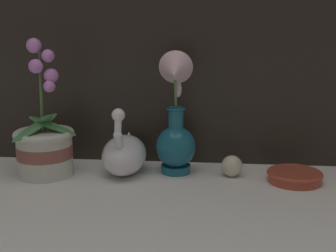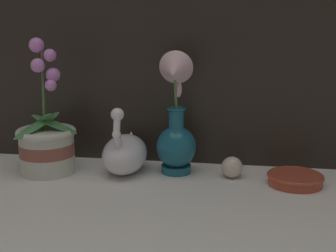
{
  "view_description": "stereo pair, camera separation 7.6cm",
  "coord_description": "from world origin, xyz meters",
  "px_view_note": "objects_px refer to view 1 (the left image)",
  "views": [
    {
      "loc": [
        0.1,
        -1.08,
        0.42
      ],
      "look_at": [
        -0.01,
        0.12,
        0.14
      ],
      "focal_mm": 50.0,
      "sensor_mm": 36.0,
      "label": 1
    },
    {
      "loc": [
        0.18,
        -1.07,
        0.42
      ],
      "look_at": [
        -0.01,
        0.12,
        0.14
      ],
      "focal_mm": 50.0,
      "sensor_mm": 36.0,
      "label": 2
    }
  ],
  "objects_px": {
    "glass_sphere": "(232,166)",
    "blue_vase": "(176,128)",
    "swan_figurine": "(124,153)",
    "orchid_potted_plant": "(45,144)",
    "amber_dish": "(295,176)"
  },
  "relations": [
    {
      "from": "orchid_potted_plant",
      "to": "blue_vase",
      "type": "height_order",
      "value": "orchid_potted_plant"
    },
    {
      "from": "orchid_potted_plant",
      "to": "glass_sphere",
      "type": "distance_m",
      "value": 0.5
    },
    {
      "from": "amber_dish",
      "to": "swan_figurine",
      "type": "bearing_deg",
      "value": 176.37
    },
    {
      "from": "orchid_potted_plant",
      "to": "glass_sphere",
      "type": "xyz_separation_m",
      "value": [
        0.5,
        0.03,
        -0.06
      ]
    },
    {
      "from": "swan_figurine",
      "to": "amber_dish",
      "type": "distance_m",
      "value": 0.45
    },
    {
      "from": "orchid_potted_plant",
      "to": "amber_dish",
      "type": "distance_m",
      "value": 0.66
    },
    {
      "from": "orchid_potted_plant",
      "to": "blue_vase",
      "type": "distance_m",
      "value": 0.35
    },
    {
      "from": "swan_figurine",
      "to": "glass_sphere",
      "type": "height_order",
      "value": "swan_figurine"
    },
    {
      "from": "swan_figurine",
      "to": "blue_vase",
      "type": "xyz_separation_m",
      "value": [
        0.14,
        0.01,
        0.07
      ]
    },
    {
      "from": "swan_figurine",
      "to": "glass_sphere",
      "type": "relative_size",
      "value": 3.5
    },
    {
      "from": "blue_vase",
      "to": "glass_sphere",
      "type": "bearing_deg",
      "value": -3.07
    },
    {
      "from": "glass_sphere",
      "to": "blue_vase",
      "type": "bearing_deg",
      "value": 176.93
    },
    {
      "from": "orchid_potted_plant",
      "to": "swan_figurine",
      "type": "relative_size",
      "value": 1.83
    },
    {
      "from": "blue_vase",
      "to": "swan_figurine",
      "type": "bearing_deg",
      "value": -176.48
    },
    {
      "from": "swan_figurine",
      "to": "glass_sphere",
      "type": "bearing_deg",
      "value": 0.07
    }
  ]
}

